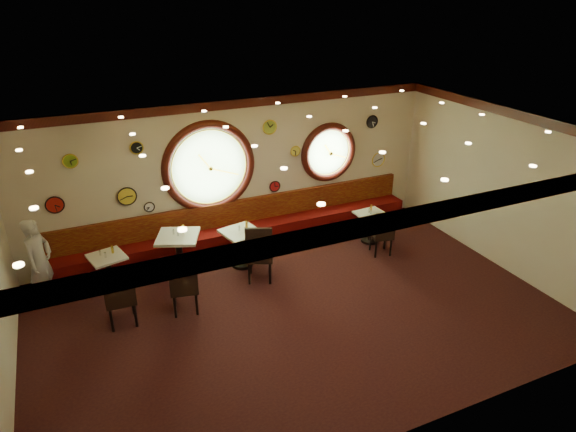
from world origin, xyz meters
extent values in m
cube|color=black|center=(0.00, 0.00, 0.00)|extent=(9.00, 6.00, 0.00)
cube|color=gold|center=(0.00, 0.00, 3.20)|extent=(9.00, 6.00, 0.02)
cube|color=beige|center=(0.00, 3.00, 1.60)|extent=(9.00, 0.02, 3.20)
cube|color=beige|center=(0.00, -3.00, 1.60)|extent=(9.00, 0.02, 3.20)
cube|color=beige|center=(4.50, 0.00, 1.60)|extent=(0.02, 6.00, 3.20)
cube|color=#390F0A|center=(0.00, 2.95, 3.11)|extent=(9.00, 0.10, 0.18)
cube|color=#390F0A|center=(0.00, -2.95, 3.11)|extent=(9.00, 0.10, 0.18)
cube|color=#390F0A|center=(4.45, 0.00, 3.11)|extent=(0.10, 6.00, 0.18)
cube|color=black|center=(0.00, 2.72, 0.10)|extent=(8.00, 0.55, 0.20)
cube|color=#540707|center=(0.00, 2.72, 0.35)|extent=(8.00, 0.55, 0.30)
cube|color=#5B0708|center=(0.00, 2.94, 0.75)|extent=(8.00, 0.10, 0.55)
cylinder|color=#96CE7B|center=(-0.60, 3.00, 1.85)|extent=(1.66, 0.02, 1.66)
torus|color=#390F0A|center=(-0.60, 2.98, 1.85)|extent=(1.98, 0.18, 1.98)
torus|color=yellow|center=(-0.60, 2.95, 1.85)|extent=(1.61, 0.03, 1.61)
cylinder|color=#96CE7B|center=(2.20, 3.00, 1.80)|extent=(1.10, 0.02, 1.10)
torus|color=#390F0A|center=(2.20, 2.98, 1.80)|extent=(1.38, 0.18, 1.38)
torus|color=yellow|center=(2.20, 2.95, 1.80)|extent=(1.09, 0.03, 1.09)
cylinder|color=red|center=(0.85, 2.96, 1.20)|extent=(0.24, 0.03, 0.24)
cylinder|color=black|center=(3.30, 2.96, 2.40)|extent=(0.28, 0.03, 0.28)
cylinder|color=yellow|center=(-2.30, 2.96, 1.50)|extent=(0.36, 0.03, 0.36)
cylinder|color=red|center=(-3.60, 2.96, 1.55)|extent=(0.32, 0.03, 0.32)
cylinder|color=#9EB639|center=(0.75, 2.96, 2.55)|extent=(0.30, 0.03, 0.30)
cylinder|color=#7AA921|center=(-3.20, 2.96, 2.35)|extent=(0.26, 0.03, 0.26)
cylinder|color=black|center=(-2.00, 2.96, 2.45)|extent=(0.24, 0.03, 0.24)
cylinder|color=#FFF554|center=(1.35, 2.96, 1.95)|extent=(0.22, 0.03, 0.22)
cylinder|color=white|center=(-1.90, 2.96, 1.20)|extent=(0.20, 0.03, 0.20)
cylinder|color=white|center=(3.55, 2.96, 1.45)|extent=(0.34, 0.03, 0.34)
cylinder|color=black|center=(-2.89, 2.21, 0.03)|extent=(0.39, 0.39, 0.05)
cylinder|color=black|center=(-2.89, 2.21, 0.34)|extent=(0.11, 0.11, 0.62)
cube|color=white|center=(-2.89, 2.21, 0.66)|extent=(0.74, 0.74, 0.04)
cylinder|color=black|center=(-1.55, 2.14, 0.03)|extent=(0.49, 0.49, 0.07)
cylinder|color=black|center=(-1.55, 2.14, 0.42)|extent=(0.13, 0.13, 0.78)
cube|color=white|center=(-1.55, 2.14, 0.83)|extent=(1.02, 1.02, 0.06)
cylinder|color=black|center=(-0.32, 1.96, 0.03)|extent=(0.44, 0.44, 0.06)
cylinder|color=black|center=(-0.32, 1.96, 0.38)|extent=(0.12, 0.12, 0.71)
cube|color=white|center=(-0.32, 1.96, 0.75)|extent=(0.84, 0.84, 0.05)
cylinder|color=black|center=(2.66, 1.77, 0.03)|extent=(0.39, 0.39, 0.05)
cylinder|color=black|center=(2.66, 1.77, 0.34)|extent=(0.11, 0.11, 0.62)
cube|color=white|center=(2.66, 1.77, 0.66)|extent=(0.65, 0.65, 0.04)
cube|color=black|center=(-2.84, 0.95, 0.49)|extent=(0.51, 0.51, 0.09)
cube|color=black|center=(-2.85, 0.73, 0.86)|extent=(0.49, 0.08, 0.64)
cube|color=black|center=(-1.77, 0.87, 0.48)|extent=(0.56, 0.56, 0.08)
cube|color=black|center=(-1.81, 0.67, 0.83)|extent=(0.48, 0.16, 0.62)
cube|color=black|center=(-0.18, 1.31, 0.51)|extent=(0.67, 0.67, 0.09)
cube|color=black|center=(-0.26, 1.11, 0.88)|extent=(0.49, 0.26, 0.66)
cube|color=black|center=(2.56, 1.22, 0.43)|extent=(0.51, 0.51, 0.07)
cube|color=black|center=(2.52, 1.04, 0.74)|extent=(0.43, 0.15, 0.56)
cylinder|color=silver|center=(-2.99, 2.28, 0.73)|extent=(0.04, 0.04, 0.10)
cylinder|color=silver|center=(-1.61, 2.23, 0.90)|extent=(0.03, 0.03, 0.09)
cylinder|color=silver|center=(-0.34, 2.00, 0.83)|extent=(0.04, 0.04, 0.11)
cylinder|color=silver|center=(2.64, 1.84, 0.74)|extent=(0.04, 0.04, 0.11)
cylinder|color=silver|center=(-2.91, 2.16, 0.73)|extent=(0.04, 0.04, 0.10)
cylinder|color=silver|center=(-1.54, 2.12, 0.90)|extent=(0.03, 0.03, 0.09)
cylinder|color=silver|center=(-0.26, 1.88, 0.83)|extent=(0.04, 0.04, 0.10)
cylinder|color=silver|center=(2.64, 1.77, 0.73)|extent=(0.03, 0.03, 0.09)
cylinder|color=gold|center=(-2.76, 2.28, 0.75)|extent=(0.05, 0.05, 0.15)
cylinder|color=yellow|center=(-1.42, 2.21, 0.94)|extent=(0.05, 0.05, 0.16)
cylinder|color=#C6862E|center=(-0.17, 2.02, 0.87)|extent=(0.06, 0.06, 0.18)
cylinder|color=orange|center=(2.70, 1.87, 0.77)|extent=(0.05, 0.05, 0.16)
imported|color=silver|center=(-4.00, 2.20, 0.82)|extent=(0.65, 0.72, 1.64)
camera|label=1|loc=(-3.28, -6.82, 5.34)|focal=32.00mm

